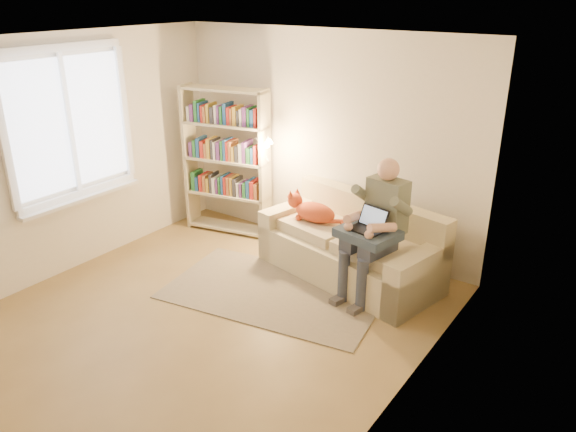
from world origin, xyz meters
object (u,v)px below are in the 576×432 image
Objects in this scene: cat at (312,211)px; bookshelf at (226,154)px; sofa at (351,249)px; person at (377,222)px; laptop at (369,224)px.

bookshelf is at bearing -175.84° from cat.
bookshelf is at bearing -173.07° from sofa.
person is at bearing -22.07° from bookshelf.
cat is at bearing -19.84° from bookshelf.
bookshelf is (-1.42, 0.20, 0.38)m from cat.
laptop is at bearing -32.07° from sofa.
cat is at bearing 170.78° from laptop.
laptop is at bearing -9.22° from cat.
cat is 1.48m from bookshelf.
cat is (-0.92, 0.22, -0.16)m from person.
person is (0.41, -0.24, 0.51)m from sofa.
bookshelf is (-2.34, 0.42, 0.22)m from person.
sofa is 5.86× the size of laptop.
bookshelf is at bearing -178.07° from person.
person is at bearing -18.89° from sofa.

